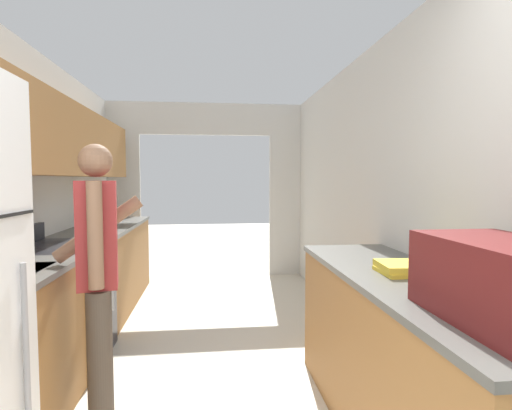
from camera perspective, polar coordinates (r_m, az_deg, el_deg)
The scene contains 10 objects.
wall_left at distance 3.32m, azimuth -31.49°, elevation 3.87°, with size 0.38×7.54×2.50m.
wall_right at distance 2.94m, azimuth 20.71°, elevation 0.22°, with size 0.06×7.54×2.50m.
wall_far_with_doorway at distance 5.81m, azimuth -7.15°, elevation 4.10°, with size 3.16×0.06×2.50m.
counter_left at distance 4.01m, azimuth -23.29°, elevation -10.44°, with size 0.62×3.85×0.91m.
counter_right at distance 2.37m, azimuth 20.80°, elevation -20.43°, with size 0.62×2.06×0.91m.
range_oven at distance 3.48m, azimuth -25.93°, elevation -12.57°, with size 0.66×0.79×1.05m.
person at distance 2.46m, azimuth -21.60°, elevation -9.55°, with size 0.52×0.42×1.61m.
suitcase at distance 1.66m, azimuth 31.57°, elevation -9.20°, with size 0.38×0.62×0.29m.
book_stack at distance 2.29m, azimuth 20.04°, elevation -8.47°, with size 0.25×0.27×0.06m.
knife at distance 3.81m, azimuth -22.77°, elevation -4.07°, with size 0.11×0.33×0.02m.
Camera 1 is at (0.07, -0.64, 1.42)m, focal length 28.00 mm.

